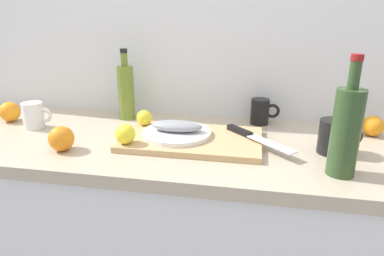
{
  "coord_description": "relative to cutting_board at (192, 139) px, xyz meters",
  "views": [
    {
      "loc": [
        0.22,
        -1.06,
        1.32
      ],
      "look_at": [
        0.01,
        -0.01,
        0.95
      ],
      "focal_mm": 32.03,
      "sensor_mm": 36.0,
      "label": 1
    }
  ],
  "objects": [
    {
      "name": "back_wall",
      "position": [
        -0.01,
        0.34,
        0.34
      ],
      "size": [
        3.2,
        0.05,
        2.5
      ],
      "primitive_type": "cube",
      "color": "white",
      "rests_on": "ground_plane"
    },
    {
      "name": "kitchen_counter",
      "position": [
        -0.01,
        0.01,
        -0.46
      ],
      "size": [
        2.0,
        0.6,
        0.9
      ],
      "color": "white",
      "rests_on": "ground_plane"
    },
    {
      "name": "cutting_board",
      "position": [
        0.0,
        0.0,
        0.0
      ],
      "size": [
        0.46,
        0.28,
        0.02
      ],
      "primitive_type": "cube",
      "color": "tan",
      "rests_on": "kitchen_counter"
    },
    {
      "name": "white_plate",
      "position": [
        -0.05,
        0.0,
        0.02
      ],
      "size": [
        0.23,
        0.23,
        0.01
      ],
      "primitive_type": "cylinder",
      "color": "white",
      "rests_on": "cutting_board"
    },
    {
      "name": "fish_fillet",
      "position": [
        -0.05,
        0.0,
        0.04
      ],
      "size": [
        0.17,
        0.07,
        0.04
      ],
      "primitive_type": "ellipsoid",
      "color": "gray",
      "rests_on": "white_plate"
    },
    {
      "name": "chef_knife",
      "position": [
        0.19,
        0.02,
        0.02
      ],
      "size": [
        0.22,
        0.23,
        0.02
      ],
      "rotation": [
        0.0,
        0.0,
        -0.79
      ],
      "color": "silver",
      "rests_on": "cutting_board"
    },
    {
      "name": "lemon_0",
      "position": [
        -0.19,
        -0.1,
        0.04
      ],
      "size": [
        0.06,
        0.06,
        0.06
      ],
      "primitive_type": "sphere",
      "color": "yellow",
      "rests_on": "cutting_board"
    },
    {
      "name": "lemon_1",
      "position": [
        -0.19,
        0.09,
        0.04
      ],
      "size": [
        0.06,
        0.06,
        0.06
      ],
      "primitive_type": "sphere",
      "color": "yellow",
      "rests_on": "cutting_board"
    },
    {
      "name": "olive_oil_bottle",
      "position": [
        -0.31,
        0.21,
        0.1
      ],
      "size": [
        0.06,
        0.06,
        0.28
      ],
      "color": "olive",
      "rests_on": "kitchen_counter"
    },
    {
      "name": "wine_bottle",
      "position": [
        0.44,
        -0.16,
        0.12
      ],
      "size": [
        0.07,
        0.07,
        0.32
      ],
      "color": "#2D4723",
      "rests_on": "kitchen_counter"
    },
    {
      "name": "coffee_mug_0",
      "position": [
        0.22,
        0.24,
        0.04
      ],
      "size": [
        0.11,
        0.07,
        0.1
      ],
      "color": "black",
      "rests_on": "kitchen_counter"
    },
    {
      "name": "coffee_mug_1",
      "position": [
        0.44,
        -0.01,
        0.04
      ],
      "size": [
        0.13,
        0.09,
        0.11
      ],
      "color": "black",
      "rests_on": "kitchen_counter"
    },
    {
      "name": "coffee_mug_2",
      "position": [
        -0.61,
        0.03,
        0.04
      ],
      "size": [
        0.11,
        0.07,
        0.1
      ],
      "color": "white",
      "rests_on": "kitchen_counter"
    },
    {
      "name": "orange_0",
      "position": [
        -0.39,
        -0.15,
        0.03
      ],
      "size": [
        0.08,
        0.08,
        0.08
      ],
      "primitive_type": "sphere",
      "color": "orange",
      "rests_on": "kitchen_counter"
    },
    {
      "name": "orange_1",
      "position": [
        0.61,
        0.18,
        0.03
      ],
      "size": [
        0.07,
        0.07,
        0.07
      ],
      "primitive_type": "sphere",
      "color": "orange",
      "rests_on": "kitchen_counter"
    },
    {
      "name": "orange_2",
      "position": [
        -0.75,
        0.09,
        0.03
      ],
      "size": [
        0.08,
        0.08,
        0.08
      ],
      "primitive_type": "sphere",
      "color": "orange",
      "rests_on": "kitchen_counter"
    }
  ]
}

